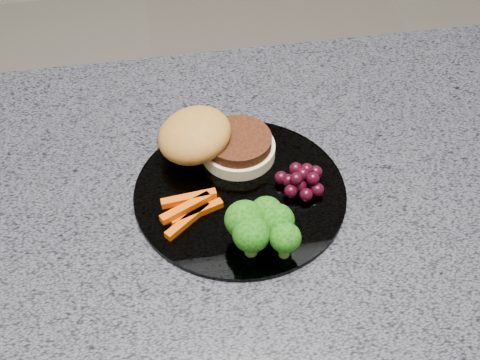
% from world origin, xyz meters
% --- Properties ---
extents(countertop, '(1.20, 0.60, 0.04)m').
position_xyz_m(countertop, '(0.00, 0.00, 0.88)').
color(countertop, '#4E4F59').
rests_on(countertop, island_cabinet).
extents(plate, '(0.26, 0.26, 0.01)m').
position_xyz_m(plate, '(0.07, 0.00, 0.90)').
color(plate, white).
rests_on(plate, countertop).
extents(burger, '(0.16, 0.12, 0.05)m').
position_xyz_m(burger, '(0.05, 0.07, 0.93)').
color(burger, beige).
rests_on(burger, plate).
extents(carrot_sticks, '(0.08, 0.07, 0.02)m').
position_xyz_m(carrot_sticks, '(0.01, -0.02, 0.91)').
color(carrot_sticks, '#D24903').
rests_on(carrot_sticks, plate).
extents(broccoli, '(0.08, 0.08, 0.05)m').
position_xyz_m(broccoli, '(0.08, -0.08, 0.94)').
color(broccoli, '#53802E').
rests_on(broccoli, plate).
extents(grape_bunch, '(0.06, 0.05, 0.03)m').
position_xyz_m(grape_bunch, '(0.15, -0.00, 0.92)').
color(grape_bunch, black).
rests_on(grape_bunch, plate).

